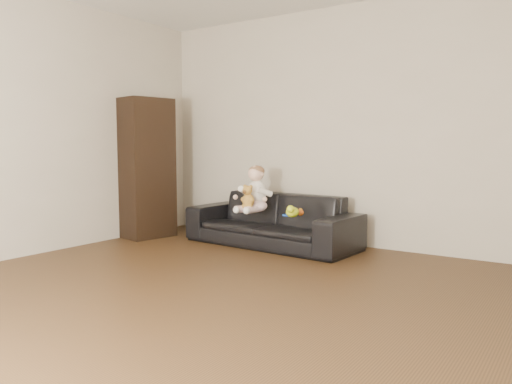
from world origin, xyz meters
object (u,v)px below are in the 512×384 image
Objects in this scene: toy_blue_disc at (287,215)px; teddy_bear at (248,197)px; baby at (255,192)px; toy_rattle at (301,213)px; sofa at (272,220)px; cabinet at (147,168)px; toy_green at (292,212)px.

teddy_bear is at bearing -165.78° from toy_blue_disc.
baby is 0.58m from toy_rattle.
cabinet is at bearing -161.77° from sofa.
sofa reaches higher than toy_green.
toy_rattle is at bearing 37.57° from teddy_bear.
sofa is at bearing 151.63° from toy_blue_disc.
toy_green is (0.39, -0.22, 0.14)m from sofa.
toy_blue_disc is at bearing 2.15° from baby.
toy_green is (1.90, 0.17, -0.40)m from cabinet.
toy_rattle is (0.54, 0.18, -0.15)m from teddy_bear.
toy_blue_disc is at bearing -147.72° from toy_rattle.
cabinet is 15.93× the size of toy_blue_disc.
cabinet reaches higher than toy_blue_disc.
cabinet is 1.41m from teddy_bear.
cabinet is 1.42m from baby.
sofa is 0.34m from toy_blue_disc.
cabinet is 24.14× the size of toy_rattle.
sofa is at bearing 168.51° from toy_rattle.
toy_green is 0.13m from toy_blue_disc.
sofa is 0.43m from toy_rattle.
toy_rattle is (0.55, 0.02, -0.19)m from baby.
baby is (-0.15, -0.11, 0.31)m from sofa.
toy_rattle is 0.14m from toy_blue_disc.
toy_rattle is at bearing -7.64° from sofa.
sofa reaches higher than toy_blue_disc.
cabinet reaches higher than baby.
toy_rattle reaches higher than toy_blue_disc.
toy_rattle is 0.66× the size of toy_blue_disc.
baby is (1.37, 0.28, -0.23)m from cabinet.
baby is 0.57m from toy_green.
toy_green is 0.14m from toy_rattle.
toy_green is (0.52, 0.04, -0.13)m from teddy_bear.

